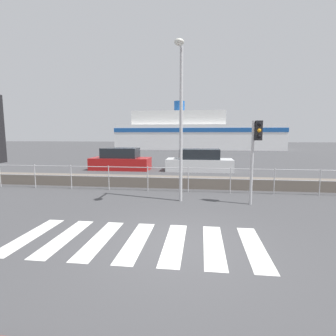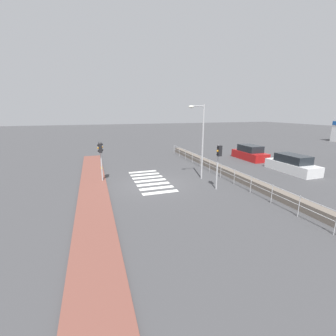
{
  "view_description": "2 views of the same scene",
  "coord_description": "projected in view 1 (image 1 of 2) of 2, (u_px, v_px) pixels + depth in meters",
  "views": [
    {
      "loc": [
        0.53,
        -5.78,
        2.52
      ],
      "look_at": [
        -0.45,
        2.0,
        1.5
      ],
      "focal_mm": 28.0,
      "sensor_mm": 36.0,
      "label": 1
    },
    {
      "loc": [
        14.85,
        -3.87,
        5.08
      ],
      "look_at": [
        0.29,
        1.0,
        1.2
      ],
      "focal_mm": 24.0,
      "sensor_mm": 36.0,
      "label": 2
    }
  ],
  "objects": [
    {
      "name": "ferry_boat",
      "position": [
        194.0,
        133.0,
        44.84
      ],
      "size": [
        27.01,
        8.24,
        8.07
      ],
      "color": "white",
      "rests_on": "ground_plane"
    },
    {
      "name": "seawall",
      "position": [
        189.0,
        182.0,
        12.3
      ],
      "size": [
        24.0,
        0.55,
        0.53
      ],
      "color": "#6B6056",
      "rests_on": "ground_plane"
    },
    {
      "name": "harbor_fence",
      "position": [
        188.0,
        175.0,
        11.38
      ],
      "size": [
        21.64,
        0.04,
        1.11
      ],
      "color": "#B2B2B5",
      "rests_on": "ground_plane"
    },
    {
      "name": "traffic_light_far",
      "position": [
        256.0,
        144.0,
        9.15
      ],
      "size": [
        0.34,
        0.32,
        2.98
      ],
      "color": "#B2B2B5",
      "rests_on": "ground_plane"
    },
    {
      "name": "crosswalk",
      "position": [
        137.0,
        241.0,
        6.2
      ],
      "size": [
        5.85,
        2.4,
        0.01
      ],
      "color": "silver",
      "rests_on": "ground_plane"
    },
    {
      "name": "ground_plane",
      "position": [
        177.0,
        243.0,
        6.08
      ],
      "size": [
        160.0,
        160.0,
        0.0
      ],
      "primitive_type": "plane",
      "color": "#424244"
    },
    {
      "name": "parked_car_red",
      "position": [
        121.0,
        160.0,
        18.65
      ],
      "size": [
        4.16,
        1.81,
        1.54
      ],
      "color": "#B21919",
      "rests_on": "ground_plane"
    },
    {
      "name": "streetlamp",
      "position": [
        181.0,
        105.0,
        9.25
      ],
      "size": [
        0.32,
        1.27,
        5.6
      ],
      "color": "#B2B2B5",
      "rests_on": "ground_plane"
    },
    {
      "name": "parked_car_white",
      "position": [
        199.0,
        162.0,
        17.96
      ],
      "size": [
        4.5,
        1.78,
        1.51
      ],
      "color": "silver",
      "rests_on": "ground_plane"
    }
  ]
}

